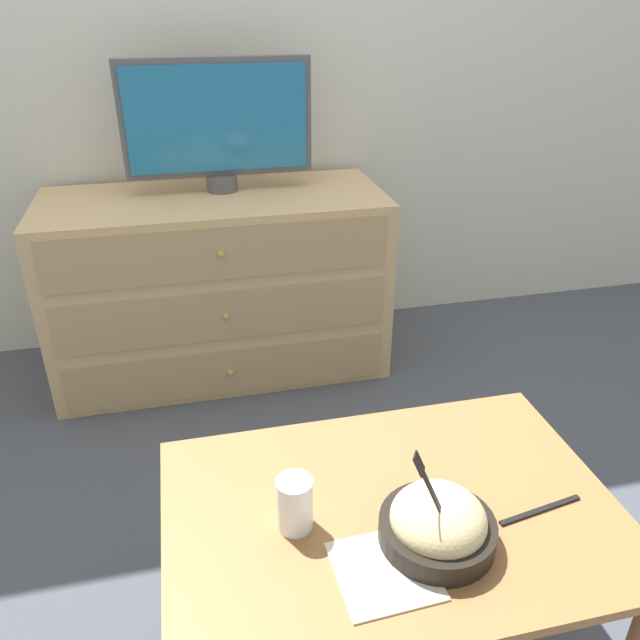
{
  "coord_description": "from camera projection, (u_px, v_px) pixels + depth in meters",
  "views": [
    {
      "loc": [
        -0.25,
        -2.44,
        1.32
      ],
      "look_at": [
        0.01,
        -1.32,
        0.71
      ],
      "focal_mm": 35.0,
      "sensor_mm": 36.0,
      "label": 1
    }
  ],
  "objects": [
    {
      "name": "ground_plane",
      "position": [
        252.0,
        325.0,
        2.76
      ],
      "size": [
        12.0,
        12.0,
        0.0
      ],
      "primitive_type": "plane",
      "color": "#474C56"
    },
    {
      "name": "dresser",
      "position": [
        219.0,
        285.0,
        2.33
      ],
      "size": [
        1.2,
        0.53,
        0.68
      ],
      "color": "tan",
      "rests_on": "ground_plane"
    },
    {
      "name": "coffee_table",
      "position": [
        390.0,
        538.0,
        1.17
      ],
      "size": [
        0.82,
        0.56,
        0.48
      ],
      "color": "#9E6B3D",
      "rests_on": "ground_plane"
    },
    {
      "name": "takeout_bowl",
      "position": [
        438.0,
        524.0,
        1.05
      ],
      "size": [
        0.2,
        0.2,
        0.2
      ],
      "color": "black",
      "rests_on": "coffee_table"
    },
    {
      "name": "tv",
      "position": [
        217.0,
        122.0,
        2.13
      ],
      "size": [
        0.65,
        0.11,
        0.44
      ],
      "color": "#515156",
      "rests_on": "dresser"
    },
    {
      "name": "drink_cup",
      "position": [
        295.0,
        507.0,
        1.07
      ],
      "size": [
        0.06,
        0.06,
        0.1
      ],
      "color": "white",
      "rests_on": "coffee_table"
    },
    {
      "name": "napkin",
      "position": [
        384.0,
        571.0,
        1.01
      ],
      "size": [
        0.17,
        0.17,
        0.0
      ],
      "color": "silver",
      "rests_on": "coffee_table"
    },
    {
      "name": "knife",
      "position": [
        540.0,
        510.0,
        1.12
      ],
      "size": [
        0.17,
        0.04,
        0.01
      ],
      "color": "black",
      "rests_on": "coffee_table"
    }
  ]
}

